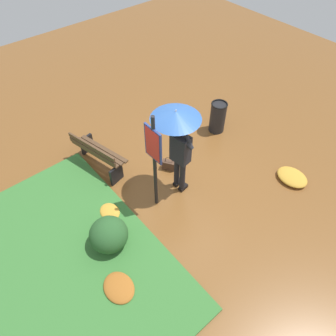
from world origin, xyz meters
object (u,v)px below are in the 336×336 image
(handbag, at_px, (169,165))
(trash_bin, at_px, (218,117))
(park_bench, at_px, (98,154))
(person_with_umbrella, at_px, (178,132))
(info_sign_post, at_px, (154,154))

(handbag, height_order, trash_bin, trash_bin)
(handbag, height_order, park_bench, park_bench)
(person_with_umbrella, relative_size, trash_bin, 2.45)
(info_sign_post, xyz_separation_m, trash_bin, (0.85, -2.70, -1.03))
(person_with_umbrella, xyz_separation_m, info_sign_post, (-0.09, 0.65, -0.11))
(info_sign_post, height_order, park_bench, info_sign_post)
(trash_bin, bearing_deg, person_with_umbrella, 110.27)
(handbag, bearing_deg, info_sign_post, 124.52)
(person_with_umbrella, bearing_deg, park_bench, 31.48)
(park_bench, bearing_deg, person_with_umbrella, -148.52)
(info_sign_post, xyz_separation_m, handbag, (0.58, -0.84, -1.32))
(info_sign_post, distance_m, trash_bin, 3.01)
(trash_bin, bearing_deg, info_sign_post, 107.39)
(person_with_umbrella, distance_m, info_sign_post, 0.66)
(info_sign_post, xyz_separation_m, park_bench, (1.68, 0.33, -1.04))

